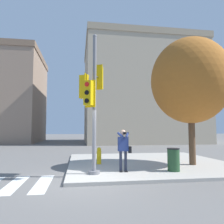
{
  "coord_description": "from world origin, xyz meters",
  "views": [
    {
      "loc": [
        -0.06,
        -7.5,
        1.77
      ],
      "look_at": [
        1.29,
        1.32,
        2.49
      ],
      "focal_mm": 35.0,
      "sensor_mm": 36.0,
      "label": 1
    }
  ],
  "objects_px": {
    "traffic_signal_pole": "(92,95)",
    "street_tree": "(190,81)",
    "trash_bin": "(174,160)",
    "fire_hydrant": "(99,156)",
    "person_photographer": "(124,146)"
  },
  "relations": [
    {
      "from": "person_photographer",
      "to": "fire_hydrant",
      "type": "height_order",
      "value": "person_photographer"
    },
    {
      "from": "fire_hydrant",
      "to": "trash_bin",
      "type": "xyz_separation_m",
      "value": [
        2.78,
        -2.26,
        0.06
      ]
    },
    {
      "from": "traffic_signal_pole",
      "to": "street_tree",
      "type": "relative_size",
      "value": 0.88
    },
    {
      "from": "person_photographer",
      "to": "fire_hydrant",
      "type": "distance_m",
      "value": 2.27
    },
    {
      "from": "street_tree",
      "to": "trash_bin",
      "type": "relative_size",
      "value": 6.75
    },
    {
      "from": "trash_bin",
      "to": "person_photographer",
      "type": "bearing_deg",
      "value": 173.78
    },
    {
      "from": "traffic_signal_pole",
      "to": "person_photographer",
      "type": "relative_size",
      "value": 3.28
    },
    {
      "from": "trash_bin",
      "to": "fire_hydrant",
      "type": "bearing_deg",
      "value": 140.84
    },
    {
      "from": "person_photographer",
      "to": "trash_bin",
      "type": "xyz_separation_m",
      "value": [
        1.99,
        -0.22,
        -0.53
      ]
    },
    {
      "from": "person_photographer",
      "to": "street_tree",
      "type": "distance_m",
      "value": 4.82
    },
    {
      "from": "traffic_signal_pole",
      "to": "street_tree",
      "type": "xyz_separation_m",
      "value": [
        4.85,
        1.41,
        1.05
      ]
    },
    {
      "from": "traffic_signal_pole",
      "to": "person_photographer",
      "type": "distance_m",
      "value": 2.38
    },
    {
      "from": "fire_hydrant",
      "to": "person_photographer",
      "type": "bearing_deg",
      "value": -68.97
    },
    {
      "from": "traffic_signal_pole",
      "to": "street_tree",
      "type": "height_order",
      "value": "street_tree"
    },
    {
      "from": "person_photographer",
      "to": "street_tree",
      "type": "bearing_deg",
      "value": 18.1
    }
  ]
}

